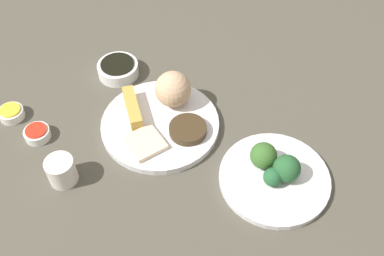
# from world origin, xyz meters

# --- Properties ---
(tabletop) EXTENTS (2.20, 2.20, 0.02)m
(tabletop) POSITION_xyz_m (0.00, 0.00, 0.01)
(tabletop) COLOR #4C493E
(tabletop) RESTS_ON ground
(main_plate) EXTENTS (0.26, 0.26, 0.02)m
(main_plate) POSITION_xyz_m (0.01, 0.02, 0.03)
(main_plate) COLOR white
(main_plate) RESTS_ON tabletop
(rice_scoop) EXTENTS (0.08, 0.08, 0.08)m
(rice_scoop) POSITION_xyz_m (-0.04, -0.01, 0.08)
(rice_scoop) COLOR tan
(rice_scoop) RESTS_ON main_plate
(spring_roll) EXTENTS (0.05, 0.12, 0.03)m
(spring_roll) POSITION_xyz_m (0.05, -0.03, 0.05)
(spring_roll) COLOR gold
(spring_roll) RESTS_ON main_plate
(crab_rangoon_wonton) EXTENTS (0.07, 0.08, 0.01)m
(crab_rangoon_wonton) POSITION_xyz_m (0.07, 0.06, 0.04)
(crab_rangoon_wonton) COLOR beige
(crab_rangoon_wonton) RESTS_ON main_plate
(stir_fry_heap) EXTENTS (0.08, 0.08, 0.02)m
(stir_fry_heap) POSITION_xyz_m (-0.03, 0.08, 0.04)
(stir_fry_heap) COLOR #3D2D1A
(stir_fry_heap) RESTS_ON main_plate
(broccoli_plate) EXTENTS (0.22, 0.22, 0.01)m
(broccoli_plate) POSITION_xyz_m (-0.12, 0.27, 0.03)
(broccoli_plate) COLOR white
(broccoli_plate) RESTS_ON tabletop
(broccoli_floret_0) EXTENTS (0.05, 0.05, 0.05)m
(broccoli_floret_0) POSITION_xyz_m (-0.12, 0.23, 0.06)
(broccoli_floret_0) COLOR #376429
(broccoli_floret_0) RESTS_ON broccoli_plate
(broccoli_floret_1) EXTENTS (0.06, 0.06, 0.06)m
(broccoli_floret_1) POSITION_xyz_m (-0.14, 0.28, 0.06)
(broccoli_floret_1) COLOR #26592E
(broccoli_floret_1) RESTS_ON broccoli_plate
(broccoli_floret_2) EXTENTS (0.04, 0.04, 0.04)m
(broccoli_floret_2) POSITION_xyz_m (-0.10, 0.28, 0.05)
(broccoli_floret_2) COLOR #235931
(broccoli_floret_2) RESTS_ON broccoli_plate
(soy_sauce_bowl) EXTENTS (0.10, 0.10, 0.03)m
(soy_sauce_bowl) POSITION_xyz_m (0.02, -0.18, 0.04)
(soy_sauce_bowl) COLOR white
(soy_sauce_bowl) RESTS_ON tabletop
(soy_sauce_bowl_liquid) EXTENTS (0.08, 0.08, 0.00)m
(soy_sauce_bowl_liquid) POSITION_xyz_m (0.02, -0.18, 0.05)
(soy_sauce_bowl_liquid) COLOR black
(soy_sauce_bowl_liquid) RESTS_ON soy_sauce_bowl
(sauce_ramekin_sweet_and_sour) EXTENTS (0.06, 0.06, 0.02)m
(sauce_ramekin_sweet_and_sour) POSITION_xyz_m (0.26, -0.09, 0.03)
(sauce_ramekin_sweet_and_sour) COLOR white
(sauce_ramekin_sweet_and_sour) RESTS_ON tabletop
(sauce_ramekin_sweet_and_sour_liquid) EXTENTS (0.05, 0.05, 0.00)m
(sauce_ramekin_sweet_and_sour_liquid) POSITION_xyz_m (0.26, -0.09, 0.04)
(sauce_ramekin_sweet_and_sour_liquid) COLOR red
(sauce_ramekin_sweet_and_sour_liquid) RESTS_ON sauce_ramekin_sweet_and_sour
(sauce_ramekin_hot_mustard) EXTENTS (0.06, 0.06, 0.02)m
(sauce_ramekin_hot_mustard) POSITION_xyz_m (0.29, -0.17, 0.03)
(sauce_ramekin_hot_mustard) COLOR white
(sauce_ramekin_hot_mustard) RESTS_ON tabletop
(sauce_ramekin_hot_mustard_liquid) EXTENTS (0.05, 0.05, 0.00)m
(sauce_ramekin_hot_mustard_liquid) POSITION_xyz_m (0.29, -0.17, 0.04)
(sauce_ramekin_hot_mustard_liquid) COLOR yellow
(sauce_ramekin_hot_mustard_liquid) RESTS_ON sauce_ramekin_hot_mustard
(teacup) EXTENTS (0.06, 0.06, 0.06)m
(teacup) POSITION_xyz_m (0.25, 0.05, 0.05)
(teacup) COLOR white
(teacup) RESTS_ON tabletop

